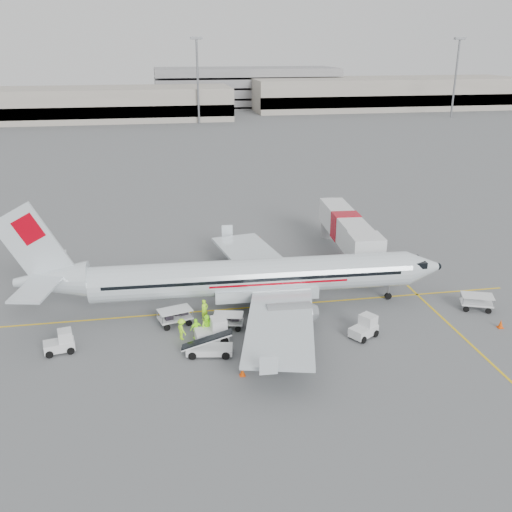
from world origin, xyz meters
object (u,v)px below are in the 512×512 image
at_px(belt_loader, 209,340).
at_px(tug_mid, 211,331).
at_px(jet_bridge, 345,236).
at_px(tug_aft, 59,342).
at_px(tug_fore, 364,327).
at_px(aircraft, 254,254).

bearing_deg(belt_loader, tug_mid, 89.18).
relative_size(jet_bridge, belt_loader, 4.08).
relative_size(tug_mid, tug_aft, 1.14).
distance_m(jet_bridge, tug_fore, 17.27).
height_order(tug_fore, tug_aft, tug_fore).
bearing_deg(jet_bridge, tug_mid, -131.00).
height_order(tug_mid, tug_aft, tug_mid).
height_order(jet_bridge, tug_fore, jet_bridge).
bearing_deg(tug_mid, jet_bridge, 40.75).
distance_m(aircraft, tug_aft, 16.11).
bearing_deg(tug_fore, tug_mid, 141.44).
bearing_deg(tug_aft, jet_bridge, 18.55).
relative_size(jet_bridge, tug_fore, 8.14).
relative_size(aircraft, tug_aft, 16.44).
distance_m(tug_fore, tug_aft, 22.13).
bearing_deg(aircraft, belt_loader, -119.94).
distance_m(aircraft, jet_bridge, 15.41).
xyz_separation_m(aircraft, jet_bridge, (11.27, 10.23, -2.46)).
distance_m(belt_loader, tug_mid, 1.89).
distance_m(jet_bridge, tug_mid, 21.77).
bearing_deg(tug_mid, tug_fore, -11.06).
xyz_separation_m(jet_bridge, tug_mid, (-15.32, -15.40, -1.38)).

